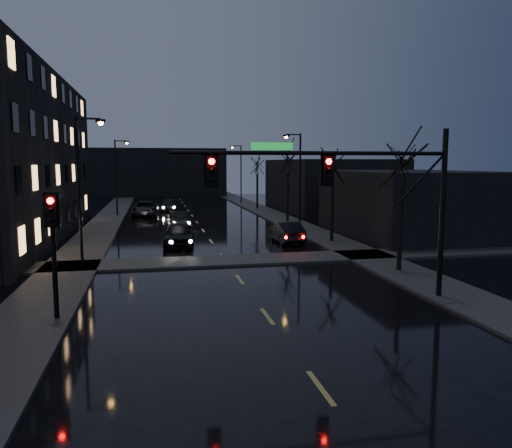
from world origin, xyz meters
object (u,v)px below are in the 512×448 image
oncoming_car_c (145,209)px  oncoming_car_d (168,205)px  oncoming_car_a (179,234)px  oncoming_car_b (180,220)px  lead_car (286,232)px

oncoming_car_c → oncoming_car_d: 5.44m
oncoming_car_a → oncoming_car_b: size_ratio=1.18×
oncoming_car_a → oncoming_car_d: oncoming_car_a is taller
oncoming_car_b → oncoming_car_d: size_ratio=0.89×
oncoming_car_a → oncoming_car_b: 9.83m
oncoming_car_a → oncoming_car_c: bearing=102.6°
oncoming_car_a → lead_car: oncoming_car_a is taller
oncoming_car_d → oncoming_car_a: bearing=-84.8°
oncoming_car_b → lead_car: bearing=-60.1°
oncoming_car_a → oncoming_car_b: (0.58, 9.81, -0.15)m
oncoming_car_d → oncoming_car_c: bearing=-112.3°
oncoming_car_b → oncoming_car_d: 15.27m
oncoming_car_d → lead_car: size_ratio=1.03×
oncoming_car_c → oncoming_car_d: size_ratio=1.22×
oncoming_car_a → oncoming_car_b: bearing=92.2°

